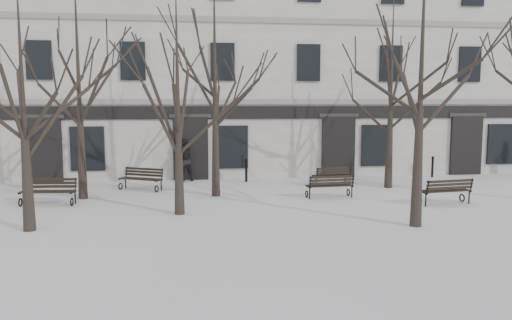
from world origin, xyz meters
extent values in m
plane|color=white|center=(0.00, 0.00, 0.00)|extent=(100.00, 100.00, 0.00)
cube|color=silver|center=(0.00, 13.00, 5.50)|extent=(40.00, 10.00, 11.00)
cube|color=gray|center=(0.00, 7.97, 3.60)|extent=(40.00, 0.12, 0.25)
cube|color=gray|center=(0.00, 7.97, 7.30)|extent=(40.00, 0.12, 0.25)
cube|color=black|center=(0.00, 7.96, 3.10)|extent=(40.00, 0.10, 0.60)
cube|color=black|center=(-10.00, 7.94, 1.45)|extent=(1.60, 0.22, 2.90)
cube|color=#2D2B28|center=(-10.00, 7.90, 2.95)|extent=(1.90, 0.08, 0.18)
cube|color=black|center=(-8.10, 7.95, 1.50)|extent=(1.50, 0.14, 2.00)
cube|color=black|center=(-3.50, 7.94, 1.45)|extent=(1.60, 0.22, 2.90)
cube|color=#2D2B28|center=(-3.50, 7.90, 2.95)|extent=(1.90, 0.08, 0.18)
cube|color=black|center=(-1.60, 7.95, 1.50)|extent=(1.50, 0.14, 2.00)
cube|color=black|center=(3.50, 7.94, 1.45)|extent=(1.60, 0.22, 2.90)
cube|color=#2D2B28|center=(3.50, 7.90, 2.95)|extent=(1.90, 0.08, 0.18)
cube|color=black|center=(5.40, 7.95, 1.50)|extent=(1.50, 0.14, 2.00)
cube|color=black|center=(10.00, 7.94, 1.45)|extent=(1.60, 0.22, 2.90)
cube|color=#2D2B28|center=(10.00, 7.90, 2.95)|extent=(1.90, 0.08, 0.18)
cube|color=black|center=(11.90, 7.95, 1.50)|extent=(1.50, 0.14, 2.00)
cube|color=black|center=(-10.00, 7.95, 5.40)|extent=(1.10, 0.14, 1.70)
cube|color=black|center=(-6.00, 7.95, 5.40)|extent=(1.10, 0.14, 1.70)
cube|color=black|center=(-2.00, 7.95, 5.40)|extent=(1.10, 0.14, 1.70)
cube|color=black|center=(2.00, 7.95, 5.40)|extent=(1.10, 0.14, 1.70)
cube|color=black|center=(6.00, 7.95, 5.40)|extent=(1.10, 0.14, 1.70)
cube|color=black|center=(10.00, 7.95, 5.40)|extent=(1.10, 0.14, 1.70)
cone|color=black|center=(-7.97, -0.76, 1.42)|extent=(0.34, 0.34, 2.85)
cone|color=black|center=(-3.84, 0.80, 1.45)|extent=(0.34, 0.34, 2.90)
cone|color=black|center=(3.00, -1.64, 1.72)|extent=(0.34, 0.34, 3.45)
cone|color=black|center=(-7.49, 3.86, 1.78)|extent=(0.34, 0.34, 3.55)
cone|color=black|center=(-2.54, 3.79, 1.78)|extent=(0.34, 0.34, 3.57)
cone|color=black|center=(4.74, 4.73, 1.62)|extent=(0.34, 0.34, 3.23)
torus|color=black|center=(-9.33, 2.66, 0.14)|extent=(0.08, 0.30, 0.30)
cylinder|color=black|center=(-9.30, 3.03, 0.23)|extent=(0.05, 0.05, 0.46)
cube|color=black|center=(-9.31, 2.85, 0.46)|extent=(0.10, 0.57, 0.05)
torus|color=black|center=(-7.58, 2.51, 0.14)|extent=(0.08, 0.30, 0.30)
cylinder|color=black|center=(-7.55, 2.88, 0.23)|extent=(0.05, 0.05, 0.46)
cube|color=black|center=(-7.57, 2.70, 0.46)|extent=(0.10, 0.57, 0.05)
cube|color=black|center=(-8.46, 2.55, 0.48)|extent=(1.86, 0.25, 0.04)
cube|color=black|center=(-8.45, 2.69, 0.48)|extent=(1.86, 0.25, 0.04)
cube|color=black|center=(-8.44, 2.83, 0.48)|extent=(1.86, 0.25, 0.04)
cube|color=black|center=(-8.42, 2.98, 0.48)|extent=(1.86, 0.25, 0.04)
cube|color=black|center=(-8.42, 3.02, 0.62)|extent=(1.85, 0.19, 0.09)
cube|color=black|center=(-8.42, 3.04, 0.74)|extent=(1.85, 0.19, 0.09)
cube|color=black|center=(-8.42, 3.06, 0.87)|extent=(1.85, 0.19, 0.09)
cylinder|color=black|center=(-9.29, 3.11, 0.67)|extent=(0.05, 0.15, 0.51)
cylinder|color=black|center=(-7.54, 2.96, 0.67)|extent=(0.05, 0.15, 0.51)
torus|color=black|center=(2.50, 3.16, 0.14)|extent=(0.07, 0.29, 0.28)
cylinder|color=black|center=(2.53, 2.81, 0.22)|extent=(0.05, 0.05, 0.44)
cube|color=black|center=(2.52, 2.98, 0.44)|extent=(0.09, 0.54, 0.05)
torus|color=black|center=(0.85, 3.03, 0.14)|extent=(0.07, 0.29, 0.28)
cylinder|color=black|center=(0.87, 2.68, 0.22)|extent=(0.05, 0.05, 0.44)
cube|color=black|center=(0.86, 2.85, 0.44)|extent=(0.09, 0.54, 0.05)
cube|color=black|center=(1.67, 3.13, 0.46)|extent=(1.76, 0.22, 0.03)
cube|color=black|center=(1.68, 2.99, 0.46)|extent=(1.76, 0.22, 0.03)
cube|color=black|center=(1.69, 2.86, 0.46)|extent=(1.76, 0.22, 0.03)
cube|color=black|center=(1.70, 2.72, 0.46)|extent=(1.76, 0.22, 0.03)
cube|color=black|center=(1.71, 2.68, 0.59)|extent=(1.76, 0.17, 0.09)
cube|color=black|center=(1.71, 2.66, 0.70)|extent=(1.76, 0.17, 0.09)
cube|color=black|center=(1.71, 2.64, 0.82)|extent=(1.76, 0.17, 0.09)
cylinder|color=black|center=(2.54, 2.73, 0.64)|extent=(0.05, 0.14, 0.49)
cylinder|color=black|center=(0.88, 2.60, 0.64)|extent=(0.05, 0.14, 0.49)
torus|color=black|center=(6.24, 1.53, 0.14)|extent=(0.09, 0.30, 0.30)
cylinder|color=black|center=(6.29, 1.16, 0.23)|extent=(0.05, 0.05, 0.46)
cube|color=black|center=(6.26, 1.35, 0.46)|extent=(0.13, 0.57, 0.05)
torus|color=black|center=(4.50, 1.28, 0.14)|extent=(0.09, 0.30, 0.30)
cylinder|color=black|center=(4.55, 0.91, 0.23)|extent=(0.05, 0.05, 0.46)
cube|color=black|center=(4.52, 1.10, 0.46)|extent=(0.13, 0.57, 0.05)
cube|color=black|center=(5.36, 1.45, 0.49)|extent=(1.85, 0.36, 0.04)
cube|color=black|center=(5.38, 1.30, 0.49)|extent=(1.85, 0.36, 0.04)
cube|color=black|center=(5.40, 1.16, 0.49)|extent=(1.85, 0.36, 0.04)
cube|color=black|center=(5.42, 1.02, 0.49)|extent=(1.85, 0.36, 0.04)
cube|color=black|center=(5.43, 0.98, 0.62)|extent=(1.85, 0.30, 0.09)
cube|color=black|center=(5.43, 0.95, 0.74)|extent=(1.85, 0.30, 0.09)
cube|color=black|center=(5.44, 0.93, 0.87)|extent=(1.85, 0.30, 0.09)
cylinder|color=black|center=(6.30, 1.08, 0.67)|extent=(0.06, 0.15, 0.51)
cylinder|color=black|center=(4.56, 0.83, 0.67)|extent=(0.06, 0.15, 0.51)
torus|color=black|center=(-6.38, 5.64, 0.14)|extent=(0.18, 0.28, 0.29)
cylinder|color=black|center=(-6.21, 5.97, 0.22)|extent=(0.05, 0.05, 0.45)
cube|color=black|center=(-6.29, 5.81, 0.45)|extent=(0.29, 0.51, 0.05)
torus|color=black|center=(-4.86, 4.88, 0.14)|extent=(0.18, 0.28, 0.29)
cylinder|color=black|center=(-4.70, 5.20, 0.22)|extent=(0.05, 0.05, 0.45)
cube|color=black|center=(-4.78, 5.04, 0.45)|extent=(0.29, 0.51, 0.05)
cube|color=black|center=(-5.64, 5.23, 0.47)|extent=(1.64, 0.89, 0.03)
cube|color=black|center=(-5.57, 5.35, 0.47)|extent=(1.64, 0.89, 0.03)
cube|color=black|center=(-5.51, 5.48, 0.47)|extent=(1.64, 0.89, 0.03)
cube|color=black|center=(-5.45, 5.60, 0.47)|extent=(1.64, 0.89, 0.03)
cube|color=black|center=(-5.43, 5.64, 0.60)|extent=(1.62, 0.84, 0.09)
cube|color=black|center=(-5.42, 5.66, 0.72)|extent=(1.62, 0.84, 0.09)
cube|color=black|center=(-5.41, 5.67, 0.84)|extent=(1.62, 0.84, 0.09)
cylinder|color=black|center=(-6.18, 6.04, 0.65)|extent=(0.10, 0.15, 0.50)
cylinder|color=black|center=(-4.66, 5.27, 0.65)|extent=(0.10, 0.15, 0.50)
torus|color=black|center=(3.27, 5.96, 0.13)|extent=(0.10, 0.27, 0.27)
cylinder|color=black|center=(3.34, 5.63, 0.21)|extent=(0.05, 0.05, 0.41)
cube|color=black|center=(3.31, 5.79, 0.41)|extent=(0.14, 0.51, 0.05)
torus|color=black|center=(1.74, 5.65, 0.13)|extent=(0.10, 0.27, 0.27)
cylinder|color=black|center=(1.80, 5.33, 0.21)|extent=(0.05, 0.05, 0.41)
cube|color=black|center=(1.77, 5.49, 0.41)|extent=(0.14, 0.51, 0.05)
cube|color=black|center=(2.50, 5.84, 0.43)|extent=(1.64, 0.40, 0.03)
cube|color=black|center=(2.52, 5.71, 0.43)|extent=(1.64, 0.40, 0.03)
cube|color=black|center=(2.55, 5.59, 0.43)|extent=(1.64, 0.40, 0.03)
cube|color=black|center=(2.57, 5.46, 0.43)|extent=(1.64, 0.40, 0.03)
cube|color=black|center=(2.58, 5.43, 0.55)|extent=(1.63, 0.35, 0.08)
cube|color=black|center=(2.58, 5.41, 0.66)|extent=(1.63, 0.35, 0.08)
cube|color=black|center=(2.59, 5.39, 0.77)|extent=(1.63, 0.35, 0.08)
cylinder|color=black|center=(3.35, 5.56, 0.60)|extent=(0.06, 0.14, 0.46)
cylinder|color=black|center=(1.82, 5.26, 0.60)|extent=(0.06, 0.14, 0.46)
cylinder|color=black|center=(-1.03, 6.97, 0.49)|extent=(0.12, 0.12, 0.98)
sphere|color=black|center=(-1.03, 6.97, 1.00)|extent=(0.14, 0.14, 0.14)
cylinder|color=black|center=(7.99, 7.31, 0.46)|extent=(0.11, 0.11, 0.93)
sphere|color=black|center=(7.99, 7.31, 0.94)|extent=(0.13, 0.13, 0.13)
imported|color=black|center=(-3.83, 7.53, 0.00)|extent=(1.10, 0.95, 1.93)
camera|label=1|loc=(-3.37, -15.12, 3.59)|focal=35.00mm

